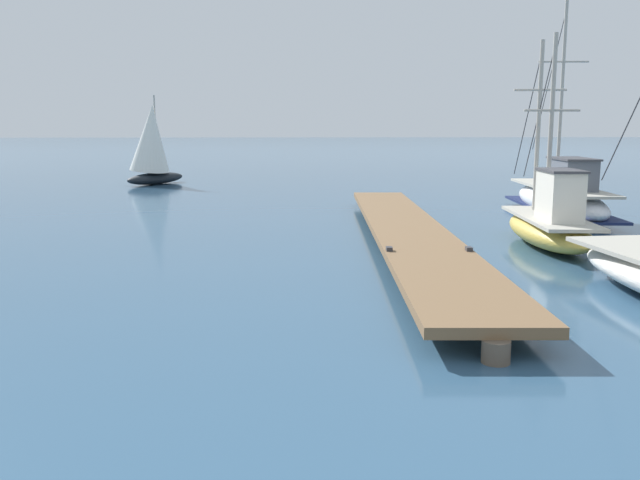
# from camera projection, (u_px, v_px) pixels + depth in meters

# --- Properties ---
(floating_dock) EXTENTS (2.74, 17.93, 0.53)m
(floating_dock) POSITION_uv_depth(u_px,v_px,m) (407.00, 229.00, 17.03)
(floating_dock) COLOR brown
(floating_dock) RESTS_ON ground
(fishing_boat_0) EXTENTS (2.50, 7.67, 6.97)m
(fishing_boat_0) POSITION_uv_depth(u_px,v_px,m) (560.00, 198.00, 21.97)
(fishing_boat_0) COLOR silver
(fishing_boat_0) RESTS_ON ground
(fishing_boat_1) EXTENTS (1.94, 6.20, 5.14)m
(fishing_boat_1) POSITION_uv_depth(u_px,v_px,m) (550.00, 222.00, 16.52)
(fishing_boat_1) COLOR gold
(fishing_boat_1) RESTS_ON ground
(distant_sailboat) EXTENTS (3.15, 3.99, 4.51)m
(distant_sailboat) POSITION_uv_depth(u_px,v_px,m) (152.00, 145.00, 34.33)
(distant_sailboat) COLOR black
(distant_sailboat) RESTS_ON ground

